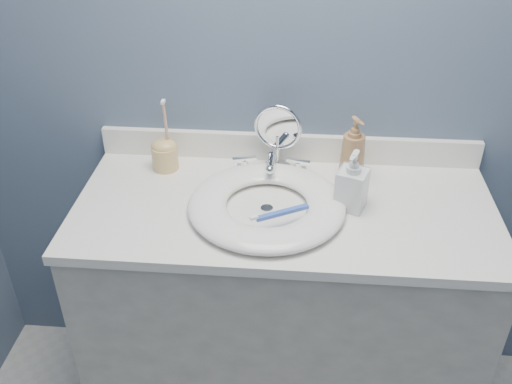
# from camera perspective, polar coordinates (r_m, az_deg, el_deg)

# --- Properties ---
(back_wall) EXTENTS (2.20, 0.02, 2.40)m
(back_wall) POSITION_cam_1_polar(r_m,az_deg,el_deg) (1.75, 3.56, 12.58)
(back_wall) COLOR #4E5E75
(back_wall) RESTS_ON ground
(vanity_cabinet) EXTENTS (1.20, 0.55, 0.85)m
(vanity_cabinet) POSITION_cam_1_polar(r_m,az_deg,el_deg) (1.95, 2.50, -12.35)
(vanity_cabinet) COLOR beige
(vanity_cabinet) RESTS_ON ground
(countertop) EXTENTS (1.22, 0.57, 0.03)m
(countertop) POSITION_cam_1_polar(r_m,az_deg,el_deg) (1.66, 2.87, -1.72)
(countertop) COLOR white
(countertop) RESTS_ON vanity_cabinet
(backsplash) EXTENTS (1.22, 0.02, 0.09)m
(backsplash) POSITION_cam_1_polar(r_m,az_deg,el_deg) (1.85, 3.26, 4.48)
(backsplash) COLOR white
(backsplash) RESTS_ON countertop
(basin) EXTENTS (0.45, 0.45, 0.04)m
(basin) POSITION_cam_1_polar(r_m,az_deg,el_deg) (1.62, 1.09, -1.26)
(basin) COLOR white
(basin) RESTS_ON countertop
(drain) EXTENTS (0.04, 0.04, 0.01)m
(drain) POSITION_cam_1_polar(r_m,az_deg,el_deg) (1.63, 1.08, -1.69)
(drain) COLOR silver
(drain) RESTS_ON countertop
(faucet) EXTENTS (0.25, 0.13, 0.07)m
(faucet) POSITION_cam_1_polar(r_m,az_deg,el_deg) (1.78, 1.52, 2.57)
(faucet) COLOR silver
(faucet) RESTS_ON countertop
(makeup_mirror) EXTENTS (0.15, 0.09, 0.22)m
(makeup_mirror) POSITION_cam_1_polar(r_m,az_deg,el_deg) (1.76, 2.19, 5.75)
(makeup_mirror) COLOR silver
(makeup_mirror) RESTS_ON countertop
(soap_bottle_amber) EXTENTS (0.11, 0.11, 0.21)m
(soap_bottle_amber) POSITION_cam_1_polar(r_m,az_deg,el_deg) (1.74, 9.69, 4.22)
(soap_bottle_amber) COLOR #9D7046
(soap_bottle_amber) RESTS_ON countertop
(soap_bottle_clear) EXTENTS (0.10, 0.11, 0.18)m
(soap_bottle_clear) POSITION_cam_1_polar(r_m,az_deg,el_deg) (1.62, 9.62, 1.18)
(soap_bottle_clear) COLOR silver
(soap_bottle_clear) RESTS_ON countertop
(toothbrush_holder) EXTENTS (0.08, 0.08, 0.24)m
(toothbrush_holder) POSITION_cam_1_polar(r_m,az_deg,el_deg) (1.82, -9.11, 3.86)
(toothbrush_holder) COLOR #DBB56D
(toothbrush_holder) RESTS_ON countertop
(toothbrush_lying) EXTENTS (0.16, 0.10, 0.02)m
(toothbrush_lying) POSITION_cam_1_polar(r_m,az_deg,el_deg) (1.54, 2.42, -2.13)
(toothbrush_lying) COLOR blue
(toothbrush_lying) RESTS_ON basin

